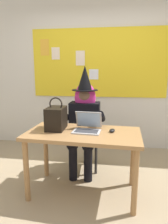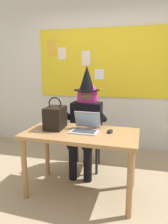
% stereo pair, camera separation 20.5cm
% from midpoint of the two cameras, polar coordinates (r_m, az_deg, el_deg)
% --- Properties ---
extents(ground_plane, '(24.00, 24.00, 0.00)m').
position_cam_midpoint_polar(ground_plane, '(2.50, 2.21, -23.03)').
color(ground_plane, tan).
extents(wall_back_bulletin, '(5.92, 1.78, 2.94)m').
position_cam_midpoint_polar(wall_back_bulletin, '(3.73, 7.41, 12.48)').
color(wall_back_bulletin, silver).
rests_on(wall_back_bulletin, ground).
extents(desk_main, '(1.30, 0.75, 0.75)m').
position_cam_midpoint_polar(desk_main, '(2.30, 1.70, -8.21)').
color(desk_main, '#A37547').
rests_on(desk_main, ground).
extents(chair_at_desk, '(0.45, 0.45, 0.91)m').
position_cam_midpoint_polar(chair_at_desk, '(3.01, 2.89, -5.95)').
color(chair_at_desk, black).
rests_on(chair_at_desk, ground).
extents(person_costumed, '(0.59, 0.65, 1.49)m').
position_cam_midpoint_polar(person_costumed, '(2.81, 2.60, -0.98)').
color(person_costumed, black).
rests_on(person_costumed, ground).
extents(laptop, '(0.32, 0.31, 0.21)m').
position_cam_midpoint_polar(laptop, '(2.30, 3.02, -4.24)').
color(laptop, '#B7B7BC').
rests_on(laptop, desk_main).
extents(computer_mouse, '(0.08, 0.11, 0.03)m').
position_cam_midpoint_polar(computer_mouse, '(2.27, 9.98, -5.39)').
color(computer_mouse, black).
rests_on(computer_mouse, desk_main).
extents(handbag, '(0.20, 0.30, 0.38)m').
position_cam_midpoint_polar(handbag, '(2.38, -5.71, -1.56)').
color(handbag, black).
rests_on(handbag, desk_main).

